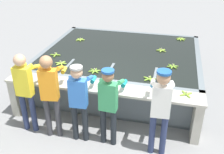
{
  "coord_description": "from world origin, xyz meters",
  "views": [
    {
      "loc": [
        1.3,
        -4.08,
        3.48
      ],
      "look_at": [
        0.0,
        1.18,
        0.64
      ],
      "focal_mm": 42.0,
      "sensor_mm": 36.0,
      "label": 1
    }
  ],
  "objects": [
    {
      "name": "banana_bunch_floating_7",
      "position": [
        -1.32,
        2.69,
        0.93
      ],
      "size": [
        0.27,
        0.28,
        0.08
      ],
      "color": "#9EC642",
      "rests_on": "wash_tank"
    },
    {
      "name": "worker_2",
      "position": [
        -0.26,
        -0.29,
        0.95
      ],
      "size": [
        0.43,
        0.72,
        1.58
      ],
      "color": "#1E2328",
      "rests_on": "ground"
    },
    {
      "name": "worker_4",
      "position": [
        1.21,
        -0.32,
        1.02
      ],
      "size": [
        0.43,
        0.73,
        1.68
      ],
      "color": "navy",
      "rests_on": "ground"
    },
    {
      "name": "knife_0",
      "position": [
        -1.01,
        0.22,
        0.92
      ],
      "size": [
        0.22,
        0.31,
        0.02
      ],
      "color": "silver",
      "rests_on": "work_ledge"
    },
    {
      "name": "worker_3",
      "position": [
        0.3,
        -0.27,
        0.94
      ],
      "size": [
        0.43,
        0.72,
        1.56
      ],
      "color": "#1E2328",
      "rests_on": "ground"
    },
    {
      "name": "banana_bunch_floating_3",
      "position": [
        1.02,
        2.42,
        0.93
      ],
      "size": [
        0.27,
        0.27,
        0.08
      ],
      "color": "#93BC3D",
      "rests_on": "wash_tank"
    },
    {
      "name": "banana_bunch_floating_6",
      "position": [
        -1.54,
        1.47,
        0.93
      ],
      "size": [
        0.28,
        0.28,
        0.08
      ],
      "color": "#7FAD33",
      "rests_on": "wash_tank"
    },
    {
      "name": "banana_bunch_floating_2",
      "position": [
        -1.2,
        1.04,
        0.93
      ],
      "size": [
        0.28,
        0.27,
        0.08
      ],
      "color": "#93BC3D",
      "rests_on": "wash_tank"
    },
    {
      "name": "ground_plane",
      "position": [
        0.0,
        0.0,
        0.0
      ],
      "size": [
        80.0,
        80.0,
        0.0
      ],
      "primitive_type": "plane",
      "color": "gray",
      "rests_on": "ground"
    },
    {
      "name": "banana_bunch_floating_1",
      "position": [
        0.9,
        0.76,
        0.93
      ],
      "size": [
        0.28,
        0.27,
        0.08
      ],
      "color": "#7FAD33",
      "rests_on": "wash_tank"
    },
    {
      "name": "worker_0",
      "position": [
        -1.35,
        -0.26,
        1.01
      ],
      "size": [
        0.4,
        0.71,
        1.67
      ],
      "color": "navy",
      "rests_on": "ground"
    },
    {
      "name": "banana_bunch_ledge_1",
      "position": [
        -1.63,
        0.23,
        0.93
      ],
      "size": [
        0.28,
        0.27,
        0.08
      ],
      "color": "#9EC642",
      "rests_on": "work_ledge"
    },
    {
      "name": "banana_bunch_ledge_0",
      "position": [
        1.64,
        0.31,
        0.93
      ],
      "size": [
        0.25,
        0.25,
        0.08
      ],
      "color": "#8CB738",
      "rests_on": "work_ledge"
    },
    {
      "name": "banana_bunch_floating_0",
      "position": [
        -0.31,
        0.83,
        0.93
      ],
      "size": [
        0.27,
        0.28,
        0.08
      ],
      "color": "#75A333",
      "rests_on": "wash_tank"
    },
    {
      "name": "banana_bunch_floating_5",
      "position": [
        1.35,
        1.49,
        0.93
      ],
      "size": [
        0.28,
        0.28,
        0.08
      ],
      "color": "#75A333",
      "rests_on": "wash_tank"
    },
    {
      "name": "work_ledge",
      "position": [
        0.0,
        0.23,
        0.63
      ],
      "size": [
        4.01,
        0.45,
        0.91
      ],
      "color": "#B7B2A3",
      "rests_on": "ground"
    },
    {
      "name": "banana_bunch_floating_4",
      "position": [
        1.5,
        3.44,
        0.93
      ],
      "size": [
        0.28,
        0.28,
        0.08
      ],
      "color": "#8CB738",
      "rests_on": "wash_tank"
    },
    {
      "name": "wash_tank",
      "position": [
        0.0,
        2.13,
        0.45
      ],
      "size": [
        4.01,
        3.39,
        0.91
      ],
      "color": "slate",
      "rests_on": "ground"
    },
    {
      "name": "worker_1",
      "position": [
        -0.81,
        -0.31,
        1.04
      ],
      "size": [
        0.48,
        0.74,
        1.72
      ],
      "color": "#38383D",
      "rests_on": "ground"
    }
  ]
}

